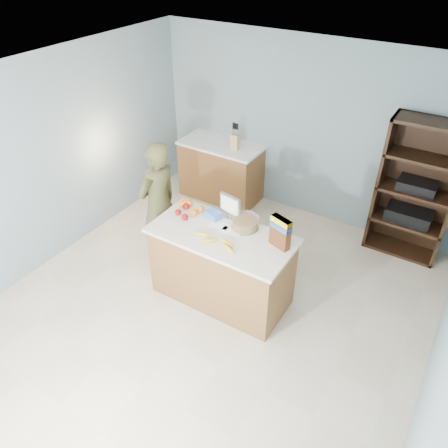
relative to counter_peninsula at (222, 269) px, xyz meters
The scene contains 15 objects.
floor 0.51m from the counter_peninsula, 90.00° to the right, with size 4.50×5.00×0.02m, color beige.
walls 1.27m from the counter_peninsula, 90.00° to the right, with size 4.52×5.02×2.51m.
counter_peninsula is the anchor object (origin of this frame).
back_cabinet 2.25m from the counter_peninsula, 122.28° to the left, with size 1.24×0.62×0.90m.
shelving_unit 2.61m from the counter_peninsula, 52.89° to the left, with size 0.90×0.40×1.80m.
person 1.14m from the counter_peninsula, 167.40° to the left, with size 0.58×0.38×1.60m, color #454425.
knife_block 2.17m from the counter_peninsula, 116.73° to the left, with size 0.12×0.10×0.31m.
envelopes 0.50m from the counter_peninsula, 102.31° to the left, with size 0.40×0.15×0.00m.
bananas 0.53m from the counter_peninsula, 76.75° to the right, with size 0.54×0.19×0.04m.
apples 0.77m from the counter_peninsula, behind, with size 0.20×0.25×0.07m.
oranges 0.80m from the counter_peninsula, 158.97° to the left, with size 0.32×0.21×0.08m.
blue_carton 0.61m from the counter_peninsula, 139.07° to the left, with size 0.18×0.12×0.08m, color blue.
salad_bowl 0.61m from the counter_peninsula, 56.76° to the left, with size 0.30×0.30×0.13m.
tv 0.72m from the counter_peninsula, 104.87° to the left, with size 0.28×0.12×0.28m.
cereal_box 0.92m from the counter_peninsula, 12.63° to the left, with size 0.24×0.15×0.34m.
Camera 1 is at (1.98, -2.84, 3.64)m, focal length 35.00 mm.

